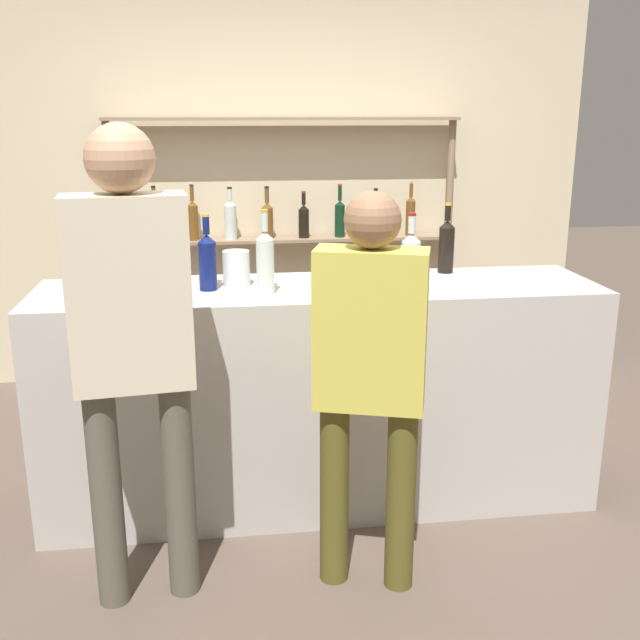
{
  "coord_description": "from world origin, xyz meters",
  "views": [
    {
      "loc": [
        -0.44,
        -3.27,
        1.83
      ],
      "look_at": [
        0.0,
        0.0,
        0.9
      ],
      "focal_mm": 42.0,
      "sensor_mm": 36.0,
      "label": 1
    }
  ],
  "objects": [
    {
      "name": "cork_jar",
      "position": [
        -0.37,
        0.06,
        1.14
      ],
      "size": [
        0.12,
        0.12,
        0.16
      ],
      "color": "silver",
      "rests_on": "bar_counter"
    },
    {
      "name": "counter_bottle_4",
      "position": [
        -0.5,
        0.0,
        1.19
      ],
      "size": [
        0.08,
        0.08,
        0.34
      ],
      "color": "#0F1956",
      "rests_on": "bar_counter"
    },
    {
      "name": "counter_bottle_0",
      "position": [
        0.4,
        -0.06,
        1.19
      ],
      "size": [
        0.09,
        0.09,
        0.33
      ],
      "color": "silver",
      "rests_on": "bar_counter"
    },
    {
      "name": "back_shelf",
      "position": [
        -0.02,
        1.73,
        1.18
      ],
      "size": [
        2.31,
        0.18,
        1.78
      ],
      "color": "#897056",
      "rests_on": "ground_plane"
    },
    {
      "name": "customer_left",
      "position": [
        -0.76,
        -0.68,
        1.07
      ],
      "size": [
        0.44,
        0.24,
        1.79
      ],
      "rotation": [
        0.0,
        0.0,
        1.69
      ],
      "color": "#575347",
      "rests_on": "ground_plane"
    },
    {
      "name": "ground_plane",
      "position": [
        0.0,
        0.0,
        0.0
      ],
      "size": [
        16.0,
        16.0,
        0.0
      ],
      "primitive_type": "plane",
      "color": "brown"
    },
    {
      "name": "customer_center",
      "position": [
        0.09,
        -0.7,
        0.92
      ],
      "size": [
        0.44,
        0.29,
        1.56
      ],
      "rotation": [
        0.0,
        0.0,
        1.27
      ],
      "color": "brown",
      "rests_on": "ground_plane"
    },
    {
      "name": "counter_bottle_1",
      "position": [
        0.65,
        0.22,
        1.19
      ],
      "size": [
        0.08,
        0.08,
        0.34
      ],
      "color": "black",
      "rests_on": "bar_counter"
    },
    {
      "name": "counter_bottle_2",
      "position": [
        -0.25,
        -0.11,
        1.2
      ],
      "size": [
        0.08,
        0.08,
        0.37
      ],
      "color": "silver",
      "rests_on": "bar_counter"
    },
    {
      "name": "bar_counter",
      "position": [
        0.0,
        0.0,
        0.53
      ],
      "size": [
        2.55,
        0.63,
        1.06
      ],
      "primitive_type": "cube",
      "color": "#B7B2AD",
      "rests_on": "ground_plane"
    },
    {
      "name": "counter_bottle_3",
      "position": [
        0.24,
        -0.21,
        1.19
      ],
      "size": [
        0.08,
        0.08,
        0.33
      ],
      "color": "brown",
      "rests_on": "bar_counter"
    },
    {
      "name": "back_wall",
      "position": [
        0.0,
        1.91,
        1.4
      ],
      "size": [
        4.15,
        0.12,
        2.8
      ],
      "primitive_type": "cube",
      "color": "beige",
      "rests_on": "ground_plane"
    }
  ]
}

